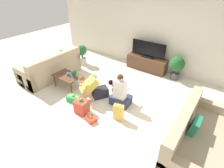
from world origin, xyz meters
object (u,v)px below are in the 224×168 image
at_px(sofa_right, 197,139).
at_px(tv_console, 147,63).
at_px(coffee_table, 68,77).
at_px(potted_plant_back_right, 177,66).
at_px(sofa_left, 51,69).
at_px(dog, 115,85).
at_px(tv, 148,51).
at_px(potted_plant_corner_left, 82,53).
at_px(gift_box_a, 82,106).
at_px(gift_bag_a, 118,112).
at_px(person_sitting, 120,94).
at_px(gift_box_c, 91,119).
at_px(tabletop_plant, 74,73).
at_px(mug, 68,74).
at_px(person_kneeling, 93,88).
at_px(gift_box_b, 74,98).

distance_m(sofa_right, tv_console, 3.54).
bearing_deg(coffee_table, potted_plant_back_right, 44.23).
xyz_separation_m(sofa_left, potted_plant_back_right, (3.48, 2.33, 0.18)).
relative_size(coffee_table, dog, 1.58).
relative_size(tv, potted_plant_corner_left, 1.63).
xyz_separation_m(gift_box_a, gift_bag_a, (0.89, 0.33, 0.03)).
xyz_separation_m(person_sitting, gift_bag_a, (0.29, -0.52, -0.11)).
relative_size(potted_plant_corner_left, gift_box_a, 1.78).
bearing_deg(person_sitting, gift_box_a, 50.26).
bearing_deg(potted_plant_back_right, tv_console, 177.34).
relative_size(gift_box_c, tabletop_plant, 1.18).
relative_size(sofa_left, gift_box_c, 7.60).
distance_m(coffee_table, gift_box_a, 1.36).
xyz_separation_m(coffee_table, gift_box_a, (1.19, -0.63, -0.18)).
relative_size(potted_plant_corner_left, mug, 6.37).
distance_m(sofa_right, person_kneeling, 2.78).
distance_m(gift_box_c, gift_bag_a, 0.68).
bearing_deg(gift_box_c, tv, 92.69).
xyz_separation_m(person_kneeling, gift_box_b, (-0.36, -0.43, -0.25)).
bearing_deg(person_sitting, potted_plant_back_right, -112.62).
distance_m(person_sitting, gift_box_c, 1.03).
xyz_separation_m(tv_console, gift_box_b, (-0.78, -2.93, -0.16)).
bearing_deg(sofa_right, gift_box_a, 100.60).
bearing_deg(sofa_left, dog, 102.32).
relative_size(tv, potted_plant_back_right, 1.59).
height_order(tv_console, tabletop_plant, tabletop_plant).
bearing_deg(gift_box_c, sofa_left, 161.09).
height_order(person_kneeling, gift_box_c, person_kneeling).
distance_m(tv, tabletop_plant, 2.73).
xyz_separation_m(potted_plant_back_right, gift_box_c, (-0.92, -3.20, -0.42)).
distance_m(gift_box_a, gift_box_b, 0.57).
distance_m(gift_box_a, gift_bag_a, 0.95).
distance_m(potted_plant_corner_left, gift_box_a, 2.92).
relative_size(gift_box_a, gift_box_c, 1.63).
distance_m(sofa_left, dog, 2.34).
bearing_deg(coffee_table, person_sitting, 7.11).
bearing_deg(mug, sofa_left, 173.04).
distance_m(tv, potted_plant_back_right, 1.11).
distance_m(gift_box_b, mug, 0.84).
bearing_deg(potted_plant_corner_left, sofa_right, -19.34).
xyz_separation_m(tv_console, tabletop_plant, (-1.20, -2.44, 0.29)).
distance_m(tv_console, gift_box_b, 3.04).
bearing_deg(dog, potted_plant_corner_left, -107.05).
relative_size(person_kneeling, gift_bag_a, 1.86).
relative_size(tv_console, gift_bag_a, 3.31).
height_order(dog, gift_box_b, dog).
relative_size(tv_console, tv, 1.17).
bearing_deg(gift_bag_a, sofa_left, 172.11).
height_order(coffee_table, gift_bag_a, gift_bag_a).
distance_m(sofa_left, mug, 1.03).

